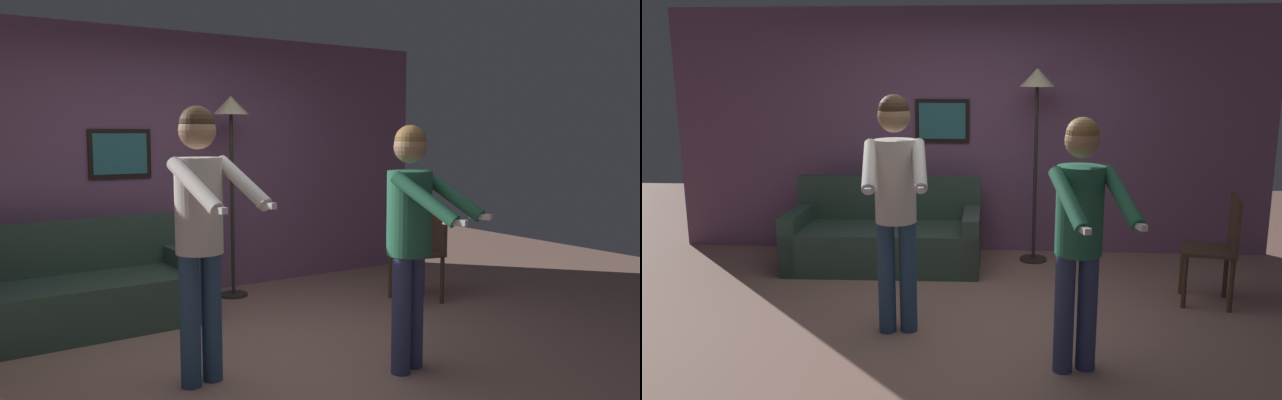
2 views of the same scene
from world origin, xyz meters
The scene contains 7 objects.
ground_plane centered at (0.00, 0.00, 0.00)m, with size 12.00×12.00×0.00m, color #A57B6B.
back_wall_assembly centered at (0.00, 2.22, 1.30)m, with size 6.40×0.09×2.60m.
couch centered at (-0.80, 1.56, 0.28)m, with size 1.92×0.89×0.87m.
torchiere_lamp centered at (0.70, 1.84, 1.66)m, with size 0.35×0.35×1.97m.
person_standing_left centered at (-0.40, -0.07, 1.09)m, with size 0.51×0.72×1.78m.
person_standing_right centered at (0.87, -0.61, 1.00)m, with size 0.55×0.69×1.66m.
dining_chair_distant centered at (2.18, 0.70, 0.53)m, with size 0.50×0.50×0.93m.
Camera 1 is at (-1.87, -3.72, 1.60)m, focal length 35.00 mm.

